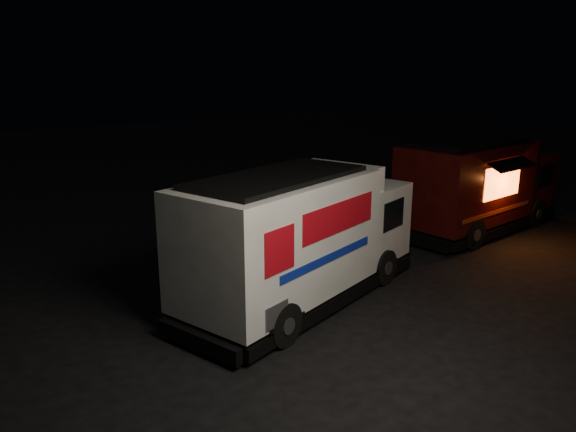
# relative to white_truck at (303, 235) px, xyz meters

# --- Properties ---
(ground) EXTENTS (80.00, 80.00, 0.00)m
(ground) POSITION_rel_white_truck_xyz_m (0.20, -0.55, -1.49)
(ground) COLOR black
(ground) RESTS_ON ground
(white_truck) EXTENTS (6.91, 3.95, 2.97)m
(white_truck) POSITION_rel_white_truck_xyz_m (0.00, 0.00, 0.00)
(white_truck) COLOR white
(white_truck) RESTS_ON ground
(red_truck) EXTENTS (6.38, 2.75, 2.90)m
(red_truck) POSITION_rel_white_truck_xyz_m (7.81, 1.09, -0.04)
(red_truck) COLOR #3D0D0B
(red_truck) RESTS_ON ground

